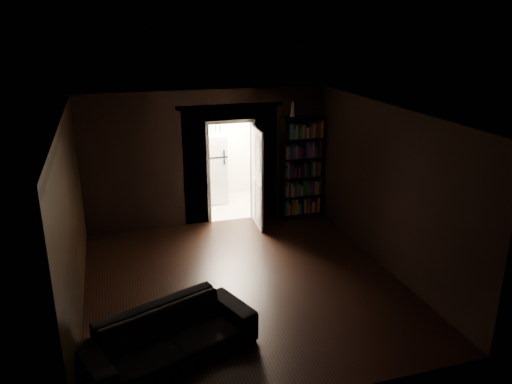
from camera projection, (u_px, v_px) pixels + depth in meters
ground at (243, 283)px, 8.18m from camera, size 5.50×5.50×0.00m
room_walls at (226, 167)px, 8.60m from camera, size 5.02×5.61×2.84m
kitchen_alcove at (219, 153)px, 11.42m from camera, size 2.20×1.80×2.60m
sofa at (169, 329)px, 6.25m from camera, size 2.39×1.68×0.84m
bookshelf at (301, 167)px, 10.68m from camera, size 0.95×0.62×2.20m
refrigerator at (209, 168)px, 11.63m from camera, size 0.87×0.82×1.65m
door at (257, 178)px, 10.19m from camera, size 0.10×0.85×2.05m
figurine at (293, 109)px, 10.26m from camera, size 0.11×0.11×0.30m
bottles at (209, 128)px, 11.32m from camera, size 0.59×0.28×0.24m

